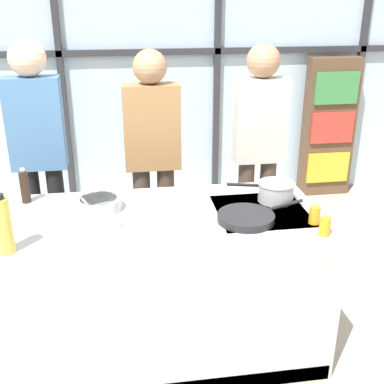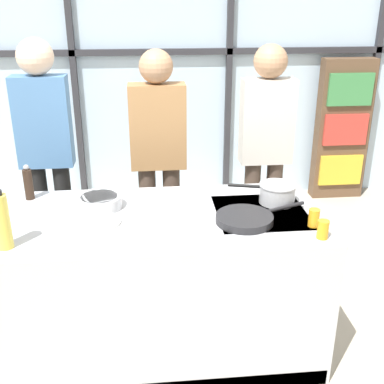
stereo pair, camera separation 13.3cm
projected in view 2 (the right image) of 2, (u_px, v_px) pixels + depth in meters
The scene contains 15 objects.
ground_plane at pixel (167, 342), 3.08m from camera, with size 18.00×18.00×0.00m, color #BCB29E.
back_window_wall at pixel (152, 66), 4.79m from camera, with size 6.40×0.10×2.80m.
bookshelf at pixel (342, 130), 5.05m from camera, with size 0.55×0.19×1.48m.
demo_island at pixel (166, 283), 2.91m from camera, with size 1.81×0.90×0.89m.
spectator_far_left at pixel (46, 144), 3.48m from camera, with size 0.38×0.25×1.80m.
spectator_center_left at pixel (158, 150), 3.58m from camera, with size 0.41×0.24×1.72m.
spectator_center_right at pixel (266, 143), 3.64m from camera, with size 0.39×0.24×1.75m.
frying_pan at pixel (246, 218), 2.66m from camera, with size 0.55×0.33×0.04m.
saucepan at pixel (277, 193), 2.90m from camera, with size 0.40×0.22×0.12m.
white_plate at pixel (99, 222), 2.65m from camera, with size 0.24×0.24×0.01m, color white.
mixing_bowl at pixel (99, 201), 2.84m from camera, with size 0.26×0.26×0.07m.
oil_bottle at pixel (2, 221), 2.35m from camera, with size 0.08×0.08×0.31m.
pepper_grinder at pixel (28, 183), 2.93m from camera, with size 0.05×0.05×0.22m.
juice_glass_near at pixel (323, 229), 2.48m from camera, with size 0.06×0.06×0.10m, color orange.
juice_glass_far at pixel (314, 218), 2.61m from camera, with size 0.06×0.06×0.10m, color orange.
Camera 2 is at (-0.08, -2.49, 2.07)m, focal length 45.00 mm.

